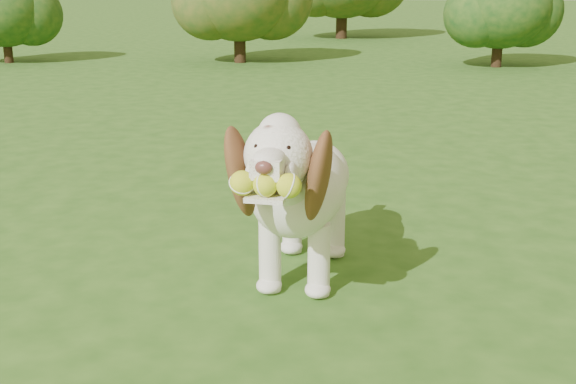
{
  "coord_description": "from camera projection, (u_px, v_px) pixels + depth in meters",
  "views": [
    {
      "loc": [
        0.48,
        -3.46,
        1.4
      ],
      "look_at": [
        0.24,
        -0.56,
        0.52
      ],
      "focal_mm": 45.0,
      "sensor_mm": 36.0,
      "label": 1
    }
  ],
  "objects": [
    {
      "name": "shrub_c",
      "position": [
        501.0,
        6.0,
        11.14
      ],
      "size": [
        1.54,
        1.54,
        1.6
      ],
      "color": "#382314",
      "rests_on": "ground"
    },
    {
      "name": "ground",
      "position": [
        251.0,
        256.0,
        3.75
      ],
      "size": [
        80.0,
        80.0,
        0.0
      ],
      "primitive_type": "plane",
      "color": "#284F16",
      "rests_on": "ground"
    },
    {
      "name": "shrub_a",
      "position": [
        4.0,
        10.0,
        11.71
      ],
      "size": [
        1.39,
        1.39,
        1.44
      ],
      "color": "#382314",
      "rests_on": "ground"
    },
    {
      "name": "dog",
      "position": [
        300.0,
        185.0,
        3.32
      ],
      "size": [
        0.56,
        1.37,
        0.89
      ],
      "rotation": [
        0.0,
        0.0,
        -0.13
      ],
      "color": "white",
      "rests_on": "ground"
    }
  ]
}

